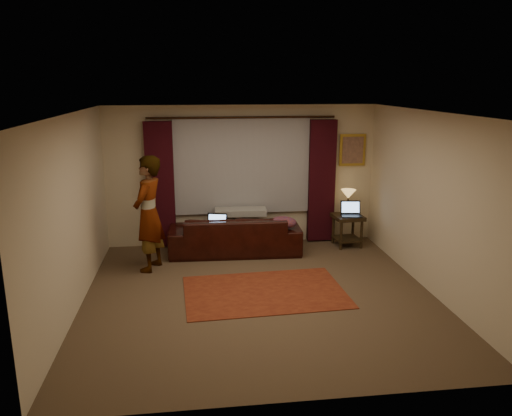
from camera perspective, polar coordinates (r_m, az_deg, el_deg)
The scene contains 20 objects.
floor at distance 7.33m, azimuth 0.41°, elevation -9.98°, with size 5.00×5.00×0.01m, color brown.
ceiling at distance 6.70m, azimuth 0.45°, elevation 10.80°, with size 5.00×5.00×0.02m, color silver.
wall_back at distance 9.33m, azimuth -1.62°, elevation 3.72°, with size 5.00×0.02×2.60m, color beige.
wall_front at distance 4.55m, azimuth 4.68°, elevation -7.75°, with size 5.00×0.02×2.60m, color beige.
wall_left at distance 7.03m, azimuth -20.22°, elevation -0.67°, with size 0.02×5.00×2.60m, color beige.
wall_right at distance 7.64m, azimuth 19.37°, elevation 0.55°, with size 0.02×5.00×2.60m, color beige.
sheer_curtain at distance 9.23m, azimuth -1.59°, elevation 4.87°, with size 2.50×0.05×1.80m, color #99989F.
drape_left at distance 9.22m, azimuth -10.88°, elevation 2.58°, with size 0.50×0.14×2.30m, color black.
drape_right at distance 9.50m, azimuth 7.50°, elevation 3.06°, with size 0.50×0.14×2.30m, color black.
curtain_rod at distance 9.08m, azimuth -1.60°, elevation 10.31°, with size 0.04×0.04×3.40m, color black.
picture_frame at distance 9.66m, azimuth 10.96°, elevation 6.53°, with size 0.50×0.04×0.60m, color #B48E30.
sofa at distance 8.95m, azimuth -2.43°, elevation -2.20°, with size 2.33×1.01×0.94m, color black.
throw_blanket at distance 9.05m, azimuth -1.79°, elevation 1.14°, with size 0.93×0.37×0.11m, color gray.
clothing_pile at distance 8.82m, azimuth 3.03°, elevation -1.74°, with size 0.51×0.39×0.21m, color brown.
laptop_sofa at distance 8.79m, azimuth -4.63°, elevation -1.68°, with size 0.35×0.38×0.25m, color black, non-canonical shape.
area_rug at distance 7.43m, azimuth 0.99°, elevation -9.55°, with size 2.33×1.55×0.01m, color maroon.
end_table at distance 9.50m, azimuth 10.38°, elevation -2.54°, with size 0.52×0.52×0.60m, color black.
tiffany_lamp at distance 9.54m, azimuth 10.47°, elevation 0.77°, with size 0.28×0.28×0.44m, color olive, non-canonical shape.
laptop_table at distance 9.31m, azimuth 10.87°, elevation -0.15°, with size 0.37×0.40×0.27m, color black, non-canonical shape.
person at distance 8.19m, azimuth -12.17°, elevation -0.65°, with size 0.55×0.55×1.88m, color gray.
Camera 1 is at (-0.90, -6.63, 3.00)m, focal length 35.00 mm.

